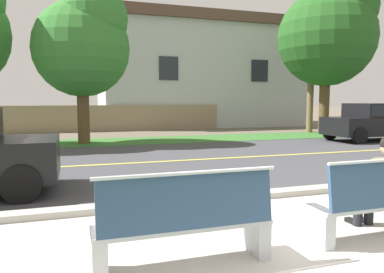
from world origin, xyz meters
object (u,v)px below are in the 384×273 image
object	(u,v)px
bench_right	(382,202)
seated_person_olive	(382,180)
car_black_near	(377,120)
shade_tree_centre	(330,30)
shade_tree_left	(85,42)
bench_left	(185,224)

from	to	relation	value
bench_right	seated_person_olive	bearing A→B (deg)	47.32
car_black_near	shade_tree_centre	size ratio (longest dim) A/B	0.55
bench_right	shade_tree_centre	xyz separation A→B (m)	(8.65, 12.01, 4.61)
car_black_near	shade_tree_left	size ratio (longest dim) A/B	0.73
bench_left	bench_right	bearing A→B (deg)	0.00
shade_tree_centre	car_black_near	bearing A→B (deg)	-93.48
shade_tree_left	shade_tree_centre	distance (m)	11.72
seated_person_olive	bench_right	bearing A→B (deg)	-132.68
bench_right	shade_tree_left	bearing A→B (deg)	104.91
shade_tree_left	shade_tree_centre	size ratio (longest dim) A/B	0.76
seated_person_olive	car_black_near	distance (m)	11.88
bench_right	shade_tree_centre	size ratio (longest dim) A/B	0.23
seated_person_olive	shade_tree_centre	bearing A→B (deg)	54.35
car_black_near	bench_left	bearing A→B (deg)	-141.54
bench_left	seated_person_olive	bearing A→B (deg)	3.71
shade_tree_centre	shade_tree_left	bearing A→B (deg)	-175.76
seated_person_olive	car_black_near	size ratio (longest dim) A/B	0.29
car_black_near	bench_right	bearing A→B (deg)	-134.26
bench_left	shade_tree_centre	distance (m)	17.01
seated_person_olive	bench_left	bearing A→B (deg)	-176.29
bench_left	shade_tree_left	world-z (taller)	shade_tree_left
bench_right	car_black_near	xyz separation A→B (m)	(8.45, 8.67, 0.40)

